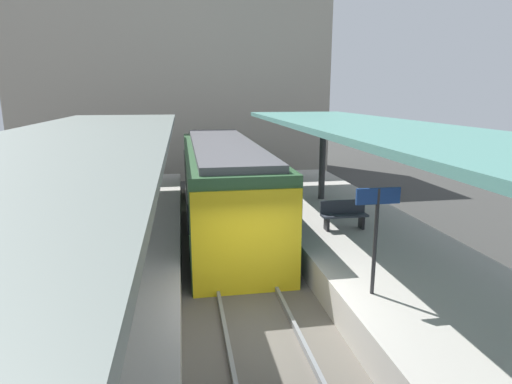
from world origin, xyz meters
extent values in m
plane|color=#383835|center=(0.00, 0.00, 0.00)|extent=(80.00, 80.00, 0.00)
cube|color=#ADA8A0|center=(-3.80, 0.00, 0.50)|extent=(4.40, 28.00, 1.00)
cube|color=#ADA8A0|center=(3.80, 0.00, 0.50)|extent=(4.40, 28.00, 1.00)
cube|color=#59544C|center=(0.00, 0.00, 0.10)|extent=(3.20, 28.00, 0.20)
cube|color=slate|center=(-0.72, 0.00, 0.27)|extent=(0.08, 28.00, 0.14)
cube|color=slate|center=(0.72, 0.00, 0.27)|extent=(0.08, 28.00, 0.14)
cube|color=#2D5633|center=(0.00, 7.47, 1.65)|extent=(2.70, 11.34, 2.90)
cube|color=yellow|center=(0.00, 1.77, 1.50)|extent=(2.65, 0.08, 2.60)
cube|color=black|center=(-1.37, 7.47, 2.00)|extent=(0.04, 10.43, 0.76)
cube|color=black|center=(1.37, 7.47, 2.00)|extent=(0.04, 10.43, 0.76)
cube|color=#515156|center=(0.00, 7.47, 3.20)|extent=(2.16, 10.77, 0.20)
cylinder|color=#333335|center=(-3.80, 7.70, 2.46)|extent=(0.24, 0.24, 2.91)
cube|color=slate|center=(-3.80, 1.40, 3.99)|extent=(4.18, 21.00, 0.16)
cylinder|color=#333335|center=(3.80, 7.70, 2.50)|extent=(0.24, 0.24, 2.99)
cube|color=slate|center=(3.80, 1.40, 4.07)|extent=(4.18, 21.00, 0.16)
cube|color=black|center=(2.71, 3.89, 1.20)|extent=(0.08, 0.32, 0.40)
cube|color=black|center=(3.81, 3.89, 1.20)|extent=(0.08, 0.32, 0.40)
cube|color=#2D333D|center=(3.26, 3.89, 1.43)|extent=(1.40, 0.40, 0.06)
cube|color=#2D333D|center=(3.26, 4.07, 1.66)|extent=(1.40, 0.06, 0.40)
cylinder|color=#262628|center=(2.27, -0.25, 2.10)|extent=(0.08, 0.08, 2.20)
cube|color=navy|center=(2.27, -0.25, 3.05)|extent=(0.90, 0.06, 0.32)
cube|color=#A89E8E|center=(-1.73, 20.00, 5.50)|extent=(18.00, 6.00, 11.00)
camera|label=1|loc=(-1.44, -7.78, 4.99)|focal=30.03mm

